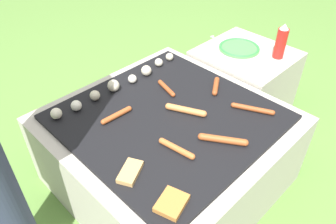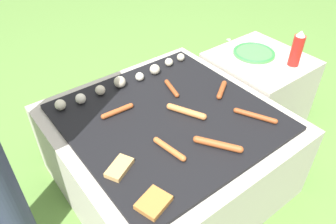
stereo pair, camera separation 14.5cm
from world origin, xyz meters
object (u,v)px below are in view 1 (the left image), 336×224
(sausage_front_center, at_px, (117,115))
(condiment_bottle, at_px, (281,42))
(plate_colorful, at_px, (239,48))
(fork_utensil, at_px, (218,43))

(sausage_front_center, relative_size, condiment_bottle, 0.81)
(sausage_front_center, xyz_separation_m, plate_colorful, (0.91, -0.01, -0.00))
(condiment_bottle, bearing_deg, sausage_front_center, 167.22)
(sausage_front_center, bearing_deg, plate_colorful, -0.71)
(sausage_front_center, bearing_deg, condiment_bottle, -12.78)
(plate_colorful, bearing_deg, fork_utensil, 101.63)
(condiment_bottle, bearing_deg, plate_colorful, 109.66)
(sausage_front_center, height_order, plate_colorful, sausage_front_center)
(plate_colorful, bearing_deg, condiment_bottle, -70.34)
(plate_colorful, xyz_separation_m, condiment_bottle, (0.08, -0.21, 0.09))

